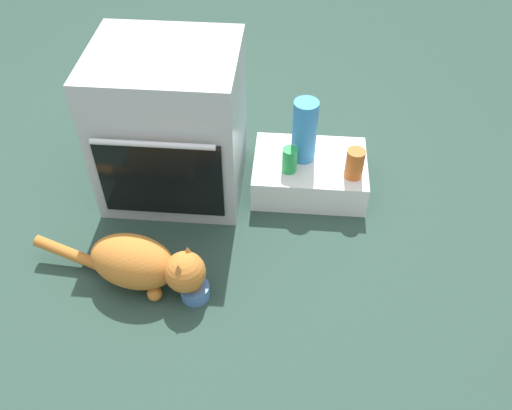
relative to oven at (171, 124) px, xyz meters
name	(u,v)px	position (x,y,z in m)	size (l,w,h in m)	color
ground	(181,247)	(0.08, -0.40, -0.34)	(8.00, 8.00, 0.00)	#284238
oven	(171,124)	(0.00, 0.00, 0.00)	(0.61, 0.57, 0.69)	#B7BABF
pantry_cabinet	(309,173)	(0.62, 0.03, -0.26)	(0.52, 0.38, 0.16)	white
food_bowl	(195,290)	(0.19, -0.65, -0.31)	(0.12, 0.12, 0.08)	#4C7AB7
cat	(142,264)	(-0.02, -0.60, -0.22)	(0.73, 0.28, 0.23)	#C6752D
sauce_jar	(355,164)	(0.81, -0.06, -0.12)	(0.08, 0.08, 0.14)	#D16023
water_bottle	(304,131)	(0.58, 0.05, -0.04)	(0.11, 0.11, 0.30)	#388CD1
soda_can	(289,160)	(0.53, -0.05, -0.13)	(0.07, 0.07, 0.12)	green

